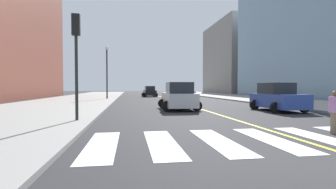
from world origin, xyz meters
TOP-DOWN VIEW (x-y plane):
  - sidewalk_kerb_east at (12.20, 20.00)m, footprint 10.00×120.00m
  - sidewalk_kerb_west at (-12.20, 20.00)m, footprint 10.00×120.00m
  - crosswalk_paint at (0.00, 4.00)m, footprint 13.50×4.00m
  - lane_divider_paint at (0.00, 40.00)m, footprint 0.16×80.00m
  - parking_garage_concrete at (28.10, 65.99)m, footprint 18.00×24.00m
  - car_white_nearest at (5.46, 41.32)m, footprint 2.39×3.76m
  - car_green_second at (5.25, 52.24)m, footprint 2.86×4.52m
  - car_black_third at (-1.96, 40.76)m, footprint 2.78×4.33m
  - car_blue_fourth at (5.05, 12.92)m, footprint 2.84×4.54m
  - car_silver_fifth at (-1.79, 15.00)m, footprint 2.98×4.70m
  - traffic_light_far_corner at (-7.97, 8.80)m, footprint 0.36×0.41m
  - pedestrian_crossing at (1.98, 4.53)m, footprint 0.39×0.39m
  - street_lamp at (-8.54, 31.35)m, footprint 0.44×0.44m

SIDE VIEW (x-z plane):
  - lane_divider_paint at x=0.00m, z-range 0.00..0.01m
  - crosswalk_paint at x=0.00m, z-range 0.00..0.01m
  - sidewalk_kerb_east at x=12.20m, z-range 0.00..0.15m
  - sidewalk_kerb_west at x=-12.20m, z-range 0.00..0.15m
  - car_white_nearest at x=5.46m, z-range -0.05..1.61m
  - pedestrian_crossing at x=1.98m, z-range 0.08..1.68m
  - car_black_third at x=-1.96m, z-range -0.06..1.84m
  - car_green_second at x=5.25m, z-range -0.07..1.94m
  - car_blue_fourth at x=5.05m, z-range -0.07..1.96m
  - car_silver_fifth at x=-1.79m, z-range -0.07..2.01m
  - traffic_light_far_corner at x=-7.97m, z-range 1.15..6.16m
  - street_lamp at x=-8.54m, z-range 0.81..7.90m
  - parking_garage_concrete at x=28.10m, z-range 0.00..20.28m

